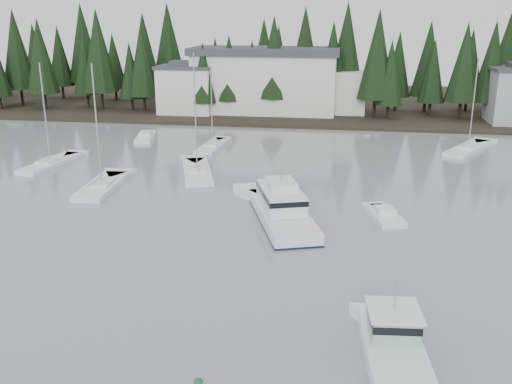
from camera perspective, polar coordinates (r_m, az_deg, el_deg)
far_shore_land at (r=114.40m, az=4.49°, el=8.91°), size 240.00×54.00×1.00m
conifer_treeline at (r=103.57m, az=3.99°, el=8.03°), size 200.00×22.00×20.00m
house_west at (r=99.29m, az=-6.90°, el=10.25°), size 9.54×7.42×8.75m
harbor_inn at (r=99.47m, az=2.13°, el=11.03°), size 29.50×11.50×10.90m
cabin_cruiser_center at (r=48.47m, az=2.60°, el=-1.95°), size 7.59×12.94×5.31m
lobster_boat_teal at (r=30.47m, az=13.80°, el=-15.54°), size 3.70×8.62×4.66m
sailboat_0 at (r=75.18m, az=-4.36°, el=4.47°), size 2.84×8.87×11.17m
sailboat_1 at (r=63.12m, az=-5.90°, el=1.90°), size 5.97×10.93×13.54m
sailboat_2 at (r=59.55m, az=-15.15°, el=0.42°), size 3.59×9.70×12.94m
sailboat_6 at (r=70.41m, az=-19.85°, el=2.57°), size 3.64×9.88×12.23m
sailboat_8 at (r=78.60m, az=20.45°, el=3.98°), size 7.78×10.80×12.14m
runabout_1 at (r=50.27m, az=12.71°, el=-2.47°), size 3.54×5.62×1.42m
runabout_3 at (r=81.95m, az=-11.01°, el=5.33°), size 3.42×6.85×1.42m
mooring_buoy_green at (r=28.90m, az=-5.78°, el=-18.41°), size 0.43×0.43×0.43m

